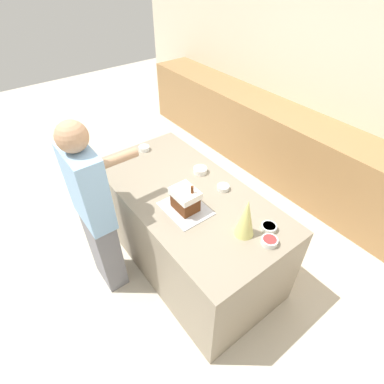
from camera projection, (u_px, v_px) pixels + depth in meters
name	position (u px, v px, depth m)	size (l,w,h in m)	color
ground_plane	(188.00, 257.00, 3.16)	(12.00, 12.00, 0.00)	beige
wall_back	(345.00, 87.00, 3.32)	(8.00, 0.05, 2.60)	beige
back_cabinet_block	(308.00, 159.00, 3.72)	(6.00, 0.60, 0.93)	#9E7547
kitchen_island	(187.00, 228.00, 2.86)	(1.89, 0.96, 0.90)	gray
baking_tray	(185.00, 208.00, 2.42)	(0.39, 0.31, 0.01)	silver
gingerbread_house	(185.00, 199.00, 2.35)	(0.22, 0.17, 0.25)	#5B2D14
decorative_tree	(246.00, 218.00, 2.12)	(0.14, 0.14, 0.32)	#DBD675
candy_bowl_near_tray_right	(269.00, 227.00, 2.24)	(0.12, 0.12, 0.04)	silver
candy_bowl_far_right	(223.00, 187.00, 2.59)	(0.11, 0.11, 0.04)	white
candy_bowl_center_rear	(269.00, 241.00, 2.13)	(0.12, 0.12, 0.04)	white
candy_bowl_far_left	(144.00, 148.00, 3.07)	(0.11, 0.11, 0.04)	white
candy_bowl_front_corner	(200.00, 170.00, 2.77)	(0.13, 0.13, 0.05)	white
person	(95.00, 213.00, 2.42)	(0.44, 0.55, 1.68)	slate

